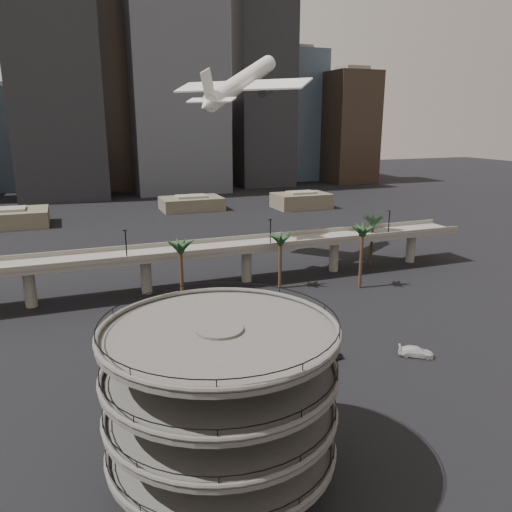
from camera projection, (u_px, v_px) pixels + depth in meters
name	position (u px, v px, depth m)	size (l,w,h in m)	color
ground	(319.00, 429.00, 57.83)	(700.00, 700.00, 0.00)	black
parking_ramp	(221.00, 391.00, 47.15)	(22.20, 22.20, 17.35)	#4E4C49
overpass	(198.00, 254.00, 105.45)	(130.00, 9.30, 14.70)	slate
palm_trees	(305.00, 235.00, 105.07)	(54.40, 18.40, 14.00)	#42301C
low_buildings	(157.00, 208.00, 187.65)	(135.00, 27.50, 6.80)	brown
skyline	(142.00, 94.00, 246.25)	(269.00, 86.00, 129.04)	gray
airborne_jet	(242.00, 82.00, 113.22)	(29.33, 28.33, 16.12)	silver
car_a	(272.00, 362.00, 72.32)	(1.75, 4.36, 1.48)	#9F2116
car_b	(327.00, 355.00, 74.23)	(1.64, 4.71, 1.55)	black
car_c	(416.00, 352.00, 75.50)	(2.10, 5.18, 1.50)	silver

